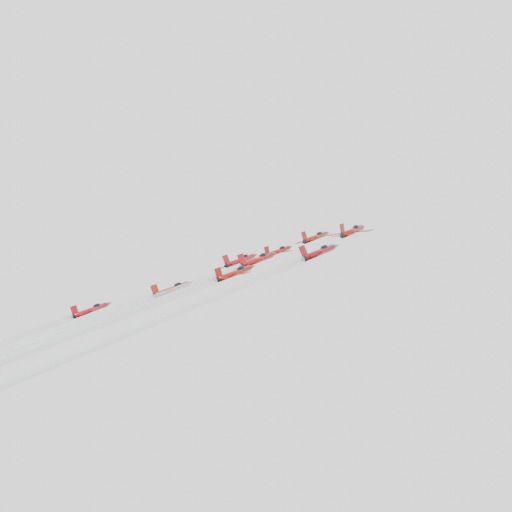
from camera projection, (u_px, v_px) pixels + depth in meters
The scene contains 7 objects.
jet_lead at pixel (316, 237), 170.75m from camera, with size 10.11×13.13×7.68m.
jet_row2_left at pixel (241, 260), 168.82m from camera, with size 10.53×13.67×8.00m.
jet_row2_center at pixel (278, 251), 157.53m from camera, with size 8.60×11.16×6.53m.
jet_row2_right at pixel (353, 231), 148.01m from camera, with size 10.26×13.32×7.79m.
jet_center at pixel (75, 330), 106.63m from camera, with size 10.42×100.50×53.97m.
jet_rear_right at pixel (57, 343), 93.46m from camera, with size 8.47×81.69×43.87m.
jet_rear_farright at pixel (140, 328), 79.73m from camera, with size 8.78×84.70×45.49m.
Camera 1 is at (86.88, -108.15, 102.86)m, focal length 50.00 mm.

